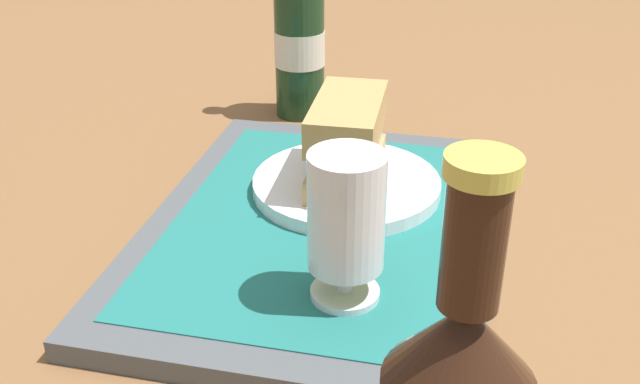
{
  "coord_description": "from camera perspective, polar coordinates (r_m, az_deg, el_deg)",
  "views": [
    {
      "loc": [
        0.59,
        0.13,
        0.37
      ],
      "look_at": [
        0.0,
        0.0,
        0.05
      ],
      "focal_mm": 41.51,
      "sensor_mm": 36.0,
      "label": 1
    }
  ],
  "objects": [
    {
      "name": "beer_glass",
      "position": [
        0.56,
        2.04,
        -2.43
      ],
      "size": [
        0.06,
        0.06,
        0.12
      ],
      "color": "silver",
      "rests_on": "placemat"
    },
    {
      "name": "sandwich",
      "position": [
        0.72,
        2.08,
        3.96
      ],
      "size": [
        0.13,
        0.07,
        0.08
      ],
      "rotation": [
        0.0,
        0.0,
        0.04
      ],
      "color": "tan",
      "rests_on": "plate"
    },
    {
      "name": "second_bottle",
      "position": [
        0.97,
        -1.6,
        11.84
      ],
      "size": [
        0.07,
        0.07,
        0.27
      ],
      "color": "#19381E",
      "rests_on": "ground_plane"
    },
    {
      "name": "ground_plane",
      "position": [
        0.71,
        0.0,
        -3.54
      ],
      "size": [
        3.0,
        3.0,
        0.0
      ],
      "primitive_type": "plane",
      "color": "brown"
    },
    {
      "name": "plate",
      "position": [
        0.75,
        2.05,
        0.56
      ],
      "size": [
        0.19,
        0.19,
        0.01
      ],
      "primitive_type": "cylinder",
      "color": "white",
      "rests_on": "placemat"
    },
    {
      "name": "placemat",
      "position": [
        0.7,
        0.0,
        -2.11
      ],
      "size": [
        0.38,
        0.27,
        0.0
      ],
      "primitive_type": "cube",
      "color": "#1E6B66",
      "rests_on": "tray"
    },
    {
      "name": "tray",
      "position": [
        0.71,
        0.0,
        -2.85
      ],
      "size": [
        0.44,
        0.32,
        0.02
      ],
      "primitive_type": "cube",
      "color": "#4C5156",
      "rests_on": "ground_plane"
    }
  ]
}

